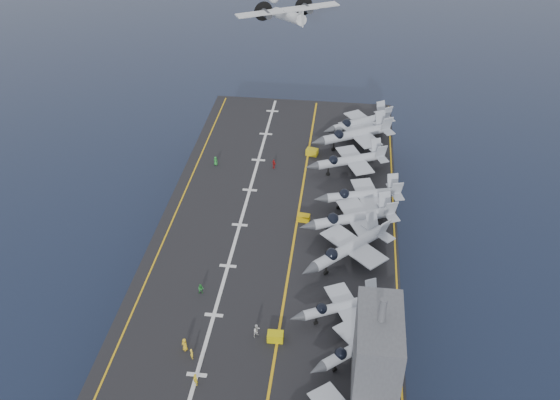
# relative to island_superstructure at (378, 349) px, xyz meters

# --- Properties ---
(ground) EXTENTS (500.00, 500.00, 0.00)m
(ground) POSITION_rel_island_superstructure_xyz_m (-15.00, 30.00, -17.90)
(ground) COLOR #142135
(ground) RESTS_ON ground
(hull) EXTENTS (36.00, 90.00, 10.00)m
(hull) POSITION_rel_island_superstructure_xyz_m (-15.00, 30.00, -12.90)
(hull) COLOR #56595E
(hull) RESTS_ON ground
(flight_deck) EXTENTS (38.00, 92.00, 0.40)m
(flight_deck) POSITION_rel_island_superstructure_xyz_m (-15.00, 30.00, -7.70)
(flight_deck) COLOR black
(flight_deck) RESTS_ON hull
(foul_line) EXTENTS (0.35, 90.00, 0.02)m
(foul_line) POSITION_rel_island_superstructure_xyz_m (-12.00, 30.00, -7.48)
(foul_line) COLOR gold
(foul_line) RESTS_ON flight_deck
(landing_centerline) EXTENTS (0.50, 90.00, 0.02)m
(landing_centerline) POSITION_rel_island_superstructure_xyz_m (-21.00, 30.00, -7.48)
(landing_centerline) COLOR silver
(landing_centerline) RESTS_ON flight_deck
(deck_edge_port) EXTENTS (0.25, 90.00, 0.02)m
(deck_edge_port) POSITION_rel_island_superstructure_xyz_m (-32.00, 30.00, -7.48)
(deck_edge_port) COLOR gold
(deck_edge_port) RESTS_ON flight_deck
(deck_edge_stbd) EXTENTS (0.25, 90.00, 0.02)m
(deck_edge_stbd) POSITION_rel_island_superstructure_xyz_m (3.50, 30.00, -7.48)
(deck_edge_stbd) COLOR gold
(deck_edge_stbd) RESTS_ON flight_deck
(island_superstructure) EXTENTS (5.00, 10.00, 15.00)m
(island_superstructure) POSITION_rel_island_superstructure_xyz_m (0.00, 0.00, 0.00)
(island_superstructure) COLOR #56595E
(island_superstructure) RESTS_ON flight_deck
(fighter_jet_1) EXTENTS (15.66, 15.16, 4.55)m
(fighter_jet_1) POSITION_rel_island_superstructure_xyz_m (-1.70, 4.95, -5.22)
(fighter_jet_1) COLOR #9FA8B0
(fighter_jet_1) RESTS_ON flight_deck
(fighter_jet_2) EXTENTS (15.16, 13.18, 4.42)m
(fighter_jet_2) POSITION_rel_island_superstructure_xyz_m (-4.14, 11.60, -5.29)
(fighter_jet_2) COLOR #9DA4AC
(fighter_jet_2) RESTS_ON flight_deck
(fighter_jet_3) EXTENTS (18.83, 18.94, 5.57)m
(fighter_jet_3) POSITION_rel_island_superstructure_xyz_m (-3.51, 23.16, -4.72)
(fighter_jet_3) COLOR gray
(fighter_jet_3) RESTS_ON flight_deck
(fighter_jet_4) EXTENTS (18.39, 15.65, 5.41)m
(fighter_jet_4) POSITION_rel_island_superstructure_xyz_m (-3.06, 30.64, -4.80)
(fighter_jet_4) COLOR #A2A9B2
(fighter_jet_4) RESTS_ON flight_deck
(fighter_jet_5) EXTENTS (16.72, 13.42, 5.06)m
(fighter_jet_5) POSITION_rel_island_superstructure_xyz_m (-1.65, 37.44, -4.97)
(fighter_jet_5) COLOR #979EA8
(fighter_jet_5) RESTS_ON flight_deck
(fighter_jet_6) EXTENTS (17.65, 15.13, 5.17)m
(fighter_jet_6) POSITION_rel_island_superstructure_xyz_m (-4.06, 48.05, -4.91)
(fighter_jet_6) COLOR #939AA1
(fighter_jet_6) RESTS_ON flight_deck
(fighter_jet_7) EXTENTS (19.70, 17.57, 5.71)m
(fighter_jet_7) POSITION_rel_island_superstructure_xyz_m (-3.33, 57.30, -4.65)
(fighter_jet_7) COLOR #8E939C
(fighter_jet_7) RESTS_ON flight_deck
(fighter_jet_8) EXTENTS (18.04, 16.68, 5.21)m
(fighter_jet_8) POSITION_rel_island_superstructure_xyz_m (-2.43, 62.57, -4.89)
(fighter_jet_8) COLOR #99A0A9
(fighter_jet_8) RESTS_ON flight_deck
(tow_cart_a) EXTENTS (2.07, 1.38, 1.22)m
(tow_cart_a) POSITION_rel_island_superstructure_xyz_m (-12.28, 6.66, -6.89)
(tow_cart_a) COLOR #C8B908
(tow_cart_a) RESTS_ON flight_deck
(tow_cart_b) EXTENTS (2.01, 1.44, 1.12)m
(tow_cart_b) POSITION_rel_island_superstructure_xyz_m (-10.94, 32.39, -6.94)
(tow_cart_b) COLOR #C19C09
(tow_cart_b) RESTS_ON flight_deck
(tow_cart_c) EXTENTS (2.40, 1.85, 1.28)m
(tow_cart_c) POSITION_rel_island_superstructure_xyz_m (-11.25, 53.09, -6.86)
(tow_cart_c) COLOR gold
(tow_cart_c) RESTS_ON flight_deck
(crew_0) EXTENTS (1.34, 1.25, 1.85)m
(crew_0) POSITION_rel_island_superstructure_xyz_m (-23.34, 3.72, -6.57)
(crew_0) COLOR gold
(crew_0) RESTS_ON flight_deck
(crew_1) EXTENTS (1.08, 1.16, 1.61)m
(crew_1) POSITION_rel_island_superstructure_xyz_m (-22.15, 2.48, -6.70)
(crew_1) COLOR yellow
(crew_1) RESTS_ON flight_deck
(crew_2) EXTENTS (1.02, 0.73, 1.62)m
(crew_2) POSITION_rel_island_superstructure_xyz_m (-23.60, 13.91, -6.69)
(crew_2) COLOR #268C33
(crew_2) RESTS_ON flight_deck
(crew_4) EXTENTS (1.26, 1.20, 1.75)m
(crew_4) POSITION_rel_island_superstructure_xyz_m (-17.81, 47.64, -6.62)
(crew_4) COLOR #B21919
(crew_4) RESTS_ON flight_deck
(crew_5) EXTENTS (1.23, 1.07, 1.72)m
(crew_5) POSITION_rel_island_superstructure_xyz_m (-28.50, 47.39, -6.64)
(crew_5) COLOR #268C33
(crew_5) RESTS_ON flight_deck
(crew_6) EXTENTS (1.25, 1.12, 1.74)m
(crew_6) POSITION_rel_island_superstructure_xyz_m (-20.76, -1.40, -6.63)
(crew_6) COLOR yellow
(crew_6) RESTS_ON flight_deck
(crew_7) EXTENTS (1.37, 1.39, 1.96)m
(crew_7) POSITION_rel_island_superstructure_xyz_m (-14.73, 7.09, -6.52)
(crew_7) COLOR silver
(crew_7) RESTS_ON flight_deck
(transport_plane) EXTENTS (29.20, 26.12, 5.73)m
(transport_plane) POSITION_rel_island_superstructure_xyz_m (-19.96, 89.92, 6.30)
(transport_plane) COLOR silver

